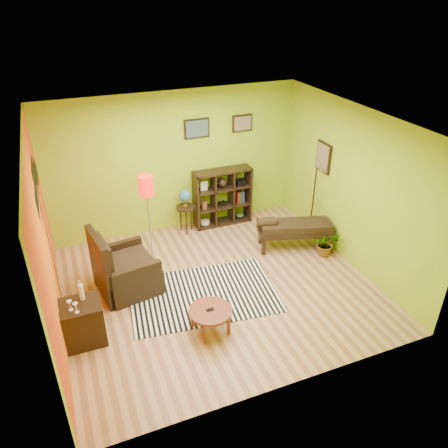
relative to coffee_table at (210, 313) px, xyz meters
name	(u,v)px	position (x,y,z in m)	size (l,w,h in m)	color
ground	(218,286)	(0.48, 0.95, -0.33)	(5.00, 5.00, 0.00)	tan
room_shell	(211,190)	(0.39, 0.96, 1.47)	(5.04, 4.54, 2.82)	#9DC621
zebra_rug	(203,294)	(0.18, 0.83, -0.33)	(2.38, 1.54, 0.01)	white
coffee_table	(210,313)	(0.00, 0.00, 0.00)	(0.63, 0.63, 0.41)	brown
armchair	(124,272)	(-0.98, 1.46, 0.01)	(1.07, 1.07, 1.13)	black
side_cabinet	(83,322)	(-1.72, 0.48, 0.00)	(0.55, 0.50, 0.97)	black
floor_lamp	(147,194)	(-0.36, 2.04, 1.06)	(0.26, 0.26, 1.72)	silver
globe_table	(185,201)	(0.55, 2.90, 0.37)	(0.38, 0.38, 0.93)	black
cube_shelf	(223,197)	(1.39, 2.98, 0.27)	(1.20, 0.35, 1.20)	black
bench	(294,228)	(2.27, 1.56, 0.09)	(1.52, 0.92, 0.67)	black
potted_plant	(325,246)	(2.70, 1.10, -0.13)	(0.46, 0.51, 0.40)	#26661E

